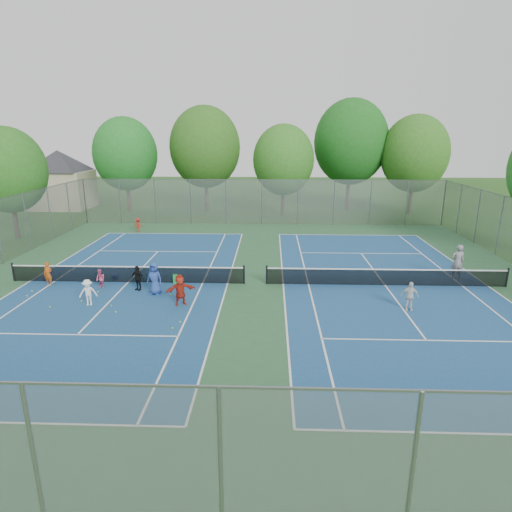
{
  "coord_description": "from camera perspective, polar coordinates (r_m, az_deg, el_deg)",
  "views": [
    {
      "loc": [
        0.8,
        -21.92,
        7.87
      ],
      "look_at": [
        0.0,
        1.0,
        1.3
      ],
      "focal_mm": 30.0,
      "sensor_mm": 36.0,
      "label": 1
    }
  ],
  "objects": [
    {
      "name": "ground",
      "position": [
        23.31,
        -0.09,
        -3.75
      ],
      "size": [
        120.0,
        120.0,
        0.0
      ],
      "primitive_type": "plane",
      "color": "#234F18",
      "rests_on": "ground"
    },
    {
      "name": "court_pad",
      "position": [
        23.31,
        -0.09,
        -3.74
      ],
      "size": [
        32.0,
        32.0,
        0.01
      ],
      "primitive_type": "cube",
      "color": "#295834",
      "rests_on": "ground"
    },
    {
      "name": "court_left",
      "position": [
        24.56,
        -16.66,
        -3.37
      ],
      "size": [
        10.97,
        23.77,
        0.01
      ],
      "primitive_type": "cube",
      "color": "navy",
      "rests_on": "court_pad"
    },
    {
      "name": "court_right",
      "position": [
        24.1,
        16.82,
        -3.75
      ],
      "size": [
        10.97,
        23.77,
        0.01
      ],
      "primitive_type": "cube",
      "color": "navy",
      "rests_on": "court_pad"
    },
    {
      "name": "net_left",
      "position": [
        24.43,
        -16.74,
        -2.39
      ],
      "size": [
        12.87,
        0.1,
        0.91
      ],
      "primitive_type": "cube",
      "color": "black",
      "rests_on": "ground"
    },
    {
      "name": "net_right",
      "position": [
        23.96,
        16.91,
        -2.76
      ],
      "size": [
        12.87,
        0.1,
        0.91
      ],
      "primitive_type": "cube",
      "color": "black",
      "rests_on": "ground"
    },
    {
      "name": "fence_north",
      "position": [
        38.39,
        0.79,
        7.18
      ],
      "size": [
        32.0,
        0.1,
        4.0
      ],
      "primitive_type": "cube",
      "color": "gray",
      "rests_on": "ground"
    },
    {
      "name": "fence_south",
      "position": [
        8.38,
        -4.64,
        -28.55
      ],
      "size": [
        32.0,
        0.1,
        4.0
      ],
      "primitive_type": "cube",
      "color": "gray",
      "rests_on": "ground"
    },
    {
      "name": "house",
      "position": [
        51.41,
        -24.77,
        10.47
      ],
      "size": [
        11.03,
        11.03,
        7.3
      ],
      "color": "#B7A88C",
      "rests_on": "ground"
    },
    {
      "name": "tree_nw",
      "position": [
        46.39,
        -17.04,
        12.87
      ],
      "size": [
        6.4,
        6.4,
        9.58
      ],
      "color": "#443326",
      "rests_on": "ground"
    },
    {
      "name": "tree_nl",
      "position": [
        45.46,
        -6.81,
        14.2
      ],
      "size": [
        7.2,
        7.2,
        10.69
      ],
      "color": "#443326",
      "rests_on": "ground"
    },
    {
      "name": "tree_nc",
      "position": [
        43.01,
        3.69,
        12.65
      ],
      "size": [
        6.0,
        6.0,
        8.85
      ],
      "color": "#443326",
      "rests_on": "ground"
    },
    {
      "name": "tree_nr",
      "position": [
        46.66,
        12.54,
        14.61
      ],
      "size": [
        7.6,
        7.6,
        11.42
      ],
      "color": "#443326",
      "rests_on": "ground"
    },
    {
      "name": "tree_ne",
      "position": [
        46.2,
        20.42,
        12.66
      ],
      "size": [
        6.6,
        6.6,
        9.77
      ],
      "color": "#443326",
      "rests_on": "ground"
    },
    {
      "name": "tree_side_w",
      "position": [
        37.66,
        -30.22,
        9.86
      ],
      "size": [
        5.6,
        5.6,
        8.47
      ],
      "color": "#443326",
      "rests_on": "ground"
    },
    {
      "name": "ball_crate",
      "position": [
        25.3,
        -18.23,
        -2.67
      ],
      "size": [
        0.3,
        0.3,
        0.26
      ],
      "primitive_type": "cube",
      "rotation": [
        0.0,
        0.0,
        -0.01
      ],
      "color": "blue",
      "rests_on": "ground"
    },
    {
      "name": "ball_hopper",
      "position": [
        23.71,
        -10.69,
        -3.03
      ],
      "size": [
        0.31,
        0.31,
        0.52
      ],
      "primitive_type": "cube",
      "rotation": [
        0.0,
        0.0,
        0.2
      ],
      "color": "green",
      "rests_on": "ground"
    },
    {
      "name": "student_a",
      "position": [
        25.47,
        -25.99,
        -2.16
      ],
      "size": [
        0.52,
        0.39,
        1.29
      ],
      "primitive_type": "imported",
      "rotation": [
        0.0,
        0.0,
        -0.19
      ],
      "color": "#C45012",
      "rests_on": "ground"
    },
    {
      "name": "student_b",
      "position": [
        23.95,
        -20.03,
        -2.89
      ],
      "size": [
        0.63,
        0.59,
        1.04
      ],
      "primitive_type": "imported",
      "rotation": [
        0.0,
        0.0,
        -0.5
      ],
      "color": "#D25178",
      "rests_on": "ground"
    },
    {
      "name": "student_c",
      "position": [
        21.8,
        -21.49,
        -4.55
      ],
      "size": [
        0.93,
        0.7,
        1.28
      ],
      "primitive_type": "imported",
      "rotation": [
        0.0,
        0.0,
        0.3
      ],
      "color": "white",
      "rests_on": "ground"
    },
    {
      "name": "student_d",
      "position": [
        23.04,
        -15.51,
        -2.85
      ],
      "size": [
        0.84,
        0.63,
        1.33
      ],
      "primitive_type": "imported",
      "rotation": [
        0.0,
        0.0,
        -0.45
      ],
      "color": "black",
      "rests_on": "ground"
    },
    {
      "name": "student_e",
      "position": [
        22.22,
        -13.39,
        -2.94
      ],
      "size": [
        0.9,
        0.68,
        1.66
      ],
      "primitive_type": "imported",
      "rotation": [
        0.0,
        0.0,
        -0.2
      ],
      "color": "#284694",
      "rests_on": "ground"
    },
    {
      "name": "student_f",
      "position": [
        20.58,
        -10.07,
        -4.48
      ],
      "size": [
        1.47,
        1.0,
        1.52
      ],
      "primitive_type": "imported",
      "rotation": [
        0.0,
        0.0,
        0.44
      ],
      "color": "#AE2A18",
      "rests_on": "ground"
    },
    {
      "name": "child_far_baseline",
      "position": [
        36.75,
        -15.44,
        3.98
      ],
      "size": [
        0.8,
        0.51,
        1.19
      ],
      "primitive_type": "imported",
      "rotation": [
        0.0,
        0.0,
        3.05
      ],
      "color": "maroon",
      "rests_on": "ground"
    },
    {
      "name": "instructor",
      "position": [
        26.38,
        25.28,
        -0.7
      ],
      "size": [
        0.74,
        0.5,
        1.99
      ],
      "primitive_type": "imported",
      "rotation": [
        0.0,
        0.0,
        3.11
      ],
      "color": "gray",
      "rests_on": "ground"
    },
    {
      "name": "teen_court_b",
      "position": [
        20.93,
        19.8,
        -5.07
      ],
      "size": [
        0.84,
        0.42,
        1.39
      ],
      "primitive_type": "imported",
      "rotation": [
        0.0,
        0.0,
        -0.11
      ],
      "color": "silver",
      "rests_on": "ground"
    },
    {
      "name": "tennis_ball_0",
      "position": [
        22.08,
        -11.31,
        -5.13
      ],
      "size": [
        0.07,
        0.07,
        0.07
      ],
      "primitive_type": "sphere",
      "color": "yellow",
      "rests_on": "ground"
    },
    {
      "name": "tennis_ball_1",
      "position": [
        22.39,
        -25.8,
        -6.18
      ],
      "size": [
        0.07,
        0.07,
        0.07
      ],
      "primitive_type": "sphere",
      "color": "gold",
      "rests_on": "ground"
    },
    {
      "name": "tennis_ball_2",
      "position": [
        18.95,
        -10.07,
        -8.71
      ],
      "size": [
        0.07,
        0.07,
        0.07
      ],
      "primitive_type": "sphere",
      "color": "#BFE535",
      "rests_on": "ground"
    },
    {
      "name": "tennis_ball_3",
      "position": [
        20.66,
        -18.21,
        -7.15
      ],
      "size": [
        0.07,
        0.07,
        0.07
      ],
      "primitive_type": "sphere",
      "color": "yellow",
      "rests_on": "ground"
    },
    {
      "name": "tennis_ball_4",
      "position": [
        23.52,
        -20.31,
        -4.52
      ],
      "size": [
        0.07,
        0.07,
        0.07
      ],
      "primitive_type": "sphere",
      "color": "gold",
      "rests_on": "ground"
    },
    {
      "name": "tennis_ball_6",
      "position": [
        24.99,
        -27.69,
        -4.2
      ],
      "size": [
        0.07,
        0.07,
        0.07
      ],
      "primitive_type": "sphere",
      "color": "yellow",
      "rests_on": "ground"
    },
    {
      "name": "tennis_ball_7",
      "position": [
        22.57,
        -12.73,
        -4.74
      ],
      "size": [
        0.07,
        0.07,
        0.07
      ],
      "primitive_type": "sphere",
      "color": "yellow",
      "rests_on": "ground"
    },
    {
      "name": "tennis_ball_8",
      "position": [
        24.39,
        -28.22,
        -4.75
      ],
      "size": [
        0.07,
        0.07,
        0.07
      ],
      "primitive_type": "sphere",
      "color": "yellow",
      "rests_on": "ground"
    },
    {
      "name": "tennis_ball_9",
      "position": [
        22.52,
        -22.25,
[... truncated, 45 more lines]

